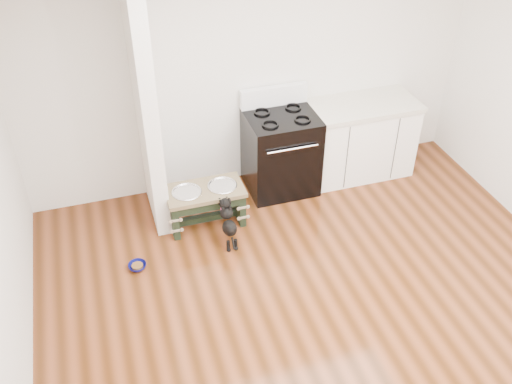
% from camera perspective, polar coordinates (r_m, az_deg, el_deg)
% --- Properties ---
extents(ground, '(5.00, 5.00, 0.00)m').
position_cam_1_polar(ground, '(5.12, 7.93, -13.58)').
color(ground, '#43210C').
rests_on(ground, ground).
extents(room_shell, '(5.00, 5.00, 5.00)m').
position_cam_1_polar(room_shell, '(4.02, 9.83, 1.40)').
color(room_shell, silver).
rests_on(room_shell, ground).
extents(partition_wall, '(0.15, 0.80, 2.70)m').
position_cam_1_polar(partition_wall, '(5.62, -11.05, 8.87)').
color(partition_wall, silver).
rests_on(partition_wall, ground).
extents(oven_range, '(0.76, 0.69, 1.14)m').
position_cam_1_polar(oven_range, '(6.38, 2.50, 4.09)').
color(oven_range, black).
rests_on(oven_range, ground).
extents(cabinet_run, '(1.24, 0.64, 0.91)m').
position_cam_1_polar(cabinet_run, '(6.76, 10.33, 5.27)').
color(cabinet_run, white).
rests_on(cabinet_run, ground).
extents(dog_feeder, '(0.81, 0.43, 0.46)m').
position_cam_1_polar(dog_feeder, '(5.94, -5.08, -0.74)').
color(dog_feeder, black).
rests_on(dog_feeder, ground).
extents(puppy, '(0.14, 0.41, 0.49)m').
position_cam_1_polar(puppy, '(5.71, -2.79, -3.00)').
color(puppy, black).
rests_on(puppy, ground).
extents(floor_bowl, '(0.23, 0.23, 0.05)m').
position_cam_1_polar(floor_bowl, '(5.69, -11.78, -7.27)').
color(floor_bowl, '#0C0E5A').
rests_on(floor_bowl, ground).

